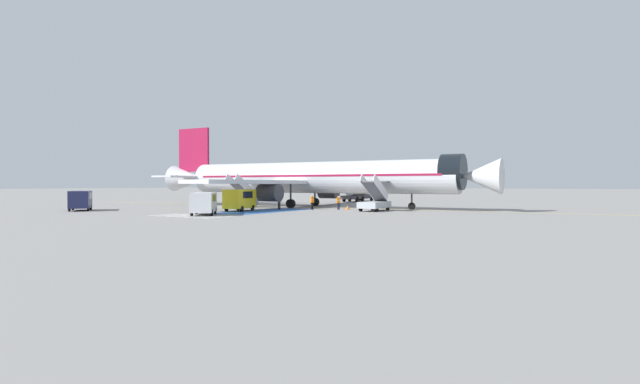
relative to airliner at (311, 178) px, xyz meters
name	(u,v)px	position (x,y,z in m)	size (l,w,h in m)	color
ground_plane	(326,207)	(1.86, 0.77, -3.87)	(600.00, 600.00, 0.00)	gray
apron_leadline_yellow	(315,207)	(0.62, 0.03, -3.87)	(0.20, 81.36, 0.01)	gold
apron_stand_patch_blue	(263,211)	(0.62, -10.88, -3.87)	(5.31, 12.85, 0.01)	#2856A8
apron_walkway_bar_0	(164,215)	(-3.58, -21.27, -3.87)	(0.44, 3.60, 0.01)	silver
apron_walkway_bar_1	(172,215)	(-2.38, -21.27, -3.87)	(0.44, 3.60, 0.01)	silver
apron_walkway_bar_2	(181,216)	(-1.18, -21.27, -3.87)	(0.44, 3.60, 0.01)	silver
apron_walkway_bar_3	(190,216)	(0.02, -21.27, -3.87)	(0.44, 3.60, 0.01)	silver
apron_walkway_bar_4	(200,216)	(1.22, -21.27, -3.87)	(0.44, 3.60, 0.01)	silver
apron_walkway_bar_5	(209,217)	(2.42, -21.27, -3.87)	(0.44, 3.60, 0.01)	silver
apron_walkway_bar_6	(219,217)	(3.62, -21.27, -3.87)	(0.44, 3.60, 0.01)	silver
airliner	(311,178)	(0.00, 0.00, 0.00)	(48.04, 35.58, 11.35)	silver
boarding_stairs_forward	(375,202)	(11.08, -4.10, -2.86)	(2.41, 5.31, 4.18)	#ADB2BA
boarding_stairs_aft	(241,199)	(-7.58, -4.91, -2.83)	(2.41, 5.31, 4.39)	#ADB2BA
fuel_tanker	(358,192)	(-4.49, 22.56, -2.27)	(3.20, 9.65, 3.21)	#38383D
service_van_0	(240,198)	(-1.79, -12.03, -2.44)	(2.92, 4.65, 2.41)	yellow
service_van_1	(80,199)	(-17.79, -20.79, -2.54)	(4.88, 4.52, 2.24)	#1E234C
service_van_2	(204,202)	(-0.10, -19.36, -2.56)	(4.56, 5.14, 2.19)	silver
ground_crew_0	(279,200)	(-0.21, -6.72, -2.79)	(0.46, 0.47, 1.85)	black
ground_crew_1	(212,199)	(-13.21, -4.34, -2.83)	(0.35, 0.48, 1.79)	#2D2D33
ground_crew_2	(338,202)	(6.05, -3.40, -2.95)	(0.46, 0.47, 1.61)	#191E38
ground_crew_3	(312,201)	(3.65, -5.45, -2.88)	(0.36, 0.48, 1.72)	black
traffic_cone_0	(347,207)	(7.09, -3.06, -3.62)	(0.46, 0.46, 0.51)	orange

